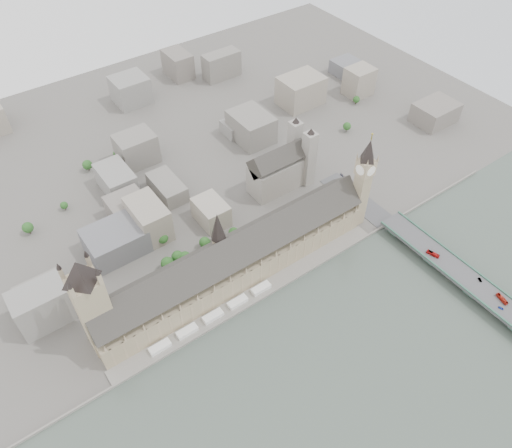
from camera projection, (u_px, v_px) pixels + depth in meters
ground at (247, 291)px, 441.76m from camera, size 900.00×900.00×0.00m
river_thames at (383, 446)px, 348.28m from camera, size 600.00×600.00×0.00m
embankment_wall at (257, 301)px, 432.19m from camera, size 600.00×1.50×3.00m
river_terrace at (252, 296)px, 436.79m from camera, size 270.00×15.00×2.00m
terrace_tents at (213, 316)px, 418.64m from camera, size 118.00×7.00×4.00m
palace_of_westminster at (234, 261)px, 436.65m from camera, size 265.00×40.73×55.44m
elizabeth_tower at (364, 177)px, 460.85m from camera, size 17.00×17.00×107.50m
victoria_tower at (91, 301)px, 367.27m from camera, size 30.00×30.00×100.00m
central_tower at (218, 234)px, 410.92m from camera, size 13.00×13.00×48.00m
westminster_bridge at (448, 267)px, 454.46m from camera, size 25.00×325.00×10.25m
bridge_parapets at (491, 296)px, 425.16m from camera, size 25.00×235.00×1.15m
westminster_abbey at (282, 167)px, 522.77m from camera, size 68.00×36.00×64.00m
city_skyline_inland at (124, 139)px, 566.95m from camera, size 720.00×360.00×38.00m
park_trees at (202, 249)px, 466.31m from camera, size 110.00×30.00×15.00m
red_bus_north at (433, 254)px, 456.47m from camera, size 6.08×12.36×3.36m
red_bus_south at (502, 299)px, 421.43m from camera, size 5.53×12.35×3.35m
car_blue at (501, 308)px, 416.01m from camera, size 2.96×4.63×1.47m
car_silver at (480, 280)px, 436.80m from camera, size 3.30×4.86×1.52m
car_approach at (342, 175)px, 535.61m from camera, size 2.96×5.87×1.63m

